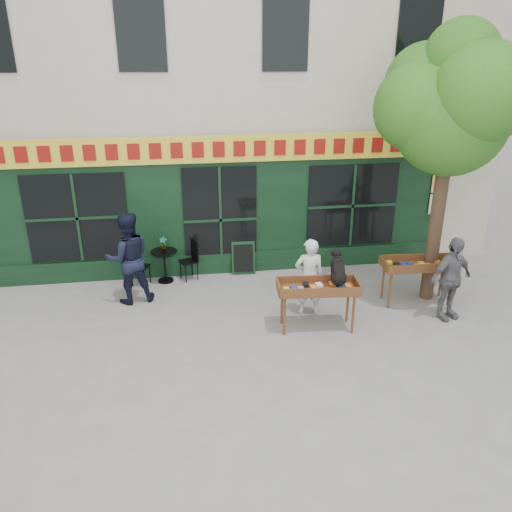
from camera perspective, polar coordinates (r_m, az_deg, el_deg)
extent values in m
plane|color=slate|center=(10.13, -2.69, -7.13)|extent=(80.00, 80.00, 0.00)
cube|color=beige|center=(14.85, -5.86, 22.11)|extent=(14.00, 7.00, 10.00)
cube|color=black|center=(11.75, -4.16, 5.46)|extent=(11.00, 0.16, 3.20)
cube|color=yellow|center=(11.32, -4.30, 12.10)|extent=(11.00, 0.06, 0.60)
cube|color=maroon|center=(11.28, -4.28, 12.07)|extent=(9.60, 0.03, 0.34)
cube|color=black|center=(12.11, -3.95, -0.82)|extent=(11.00, 0.10, 0.50)
cube|color=black|center=(11.73, -4.08, 4.15)|extent=(1.70, 0.05, 2.50)
cube|color=black|center=(11.86, -19.74, 4.11)|extent=(2.20, 0.05, 2.00)
cube|color=black|center=(12.34, 10.93, 5.67)|extent=(2.20, 0.05, 2.00)
cube|color=silver|center=(13.23, 20.00, 5.61)|extent=(0.42, 0.02, 0.50)
cube|color=#E5D14C|center=(13.10, 20.31, 7.91)|extent=(0.42, 0.02, 0.50)
cube|color=silver|center=(12.99, 20.63, 10.26)|extent=(0.42, 0.02, 0.50)
cylinder|color=#382619|center=(10.95, 19.95, 4.05)|extent=(0.28, 0.28, 3.60)
sphere|color=#185513|center=(10.56, 21.38, 14.41)|extent=(2.20, 2.20, 2.20)
sphere|color=#185513|center=(11.15, 24.07, 15.92)|extent=(1.80, 1.80, 1.80)
sphere|color=#185513|center=(10.44, 18.01, 15.87)|extent=(1.70, 1.70, 1.70)
sphere|color=#185513|center=(10.11, 24.50, 16.57)|extent=(1.80, 1.80, 1.80)
sphere|color=#185513|center=(10.90, 18.80, 18.11)|extent=(1.60, 1.60, 1.60)
sphere|color=#185513|center=(10.64, 22.45, 20.31)|extent=(1.40, 1.40, 1.40)
cylinder|color=brown|center=(9.38, 3.27, -6.90)|extent=(0.05, 0.05, 0.80)
cylinder|color=brown|center=(9.61, 11.04, -6.55)|extent=(0.05, 0.05, 0.80)
cylinder|color=brown|center=(9.76, 2.97, -5.66)|extent=(0.05, 0.05, 0.80)
cylinder|color=brown|center=(9.99, 10.44, -5.36)|extent=(0.05, 0.05, 0.80)
cube|color=brown|center=(9.48, 7.09, -3.87)|extent=(1.55, 0.72, 0.05)
cube|color=brown|center=(9.18, 7.43, -4.20)|extent=(1.50, 0.18, 0.18)
cube|color=brown|center=(9.70, 6.81, -2.70)|extent=(1.50, 0.18, 0.18)
cube|color=brown|center=(9.45, 7.10, -3.54)|extent=(1.33, 0.52, 0.06)
imported|color=silver|center=(10.05, 6.09, -2.37)|extent=(0.62, 0.44, 1.61)
cylinder|color=brown|center=(10.71, 15.05, -3.82)|extent=(0.05, 0.05, 0.80)
cylinder|color=brown|center=(11.22, 21.31, -3.43)|extent=(0.05, 0.05, 0.80)
cylinder|color=brown|center=(11.09, 14.30, -2.85)|extent=(0.05, 0.05, 0.80)
cylinder|color=brown|center=(11.57, 20.40, -2.51)|extent=(0.05, 0.05, 0.80)
cube|color=brown|center=(10.97, 18.08, -1.16)|extent=(1.53, 0.68, 0.05)
cube|color=brown|center=(10.69, 18.70, -1.36)|extent=(1.50, 0.14, 0.18)
cube|color=brown|center=(11.18, 17.57, -0.20)|extent=(1.50, 0.14, 0.18)
cube|color=brown|center=(10.95, 18.11, -0.87)|extent=(1.32, 0.48, 0.06)
imported|color=#59595E|center=(10.50, 21.34, -2.44)|extent=(1.08, 0.68, 1.71)
cylinder|color=black|center=(11.90, -10.26, -2.77)|extent=(0.36, 0.36, 0.03)
cylinder|color=black|center=(11.75, -10.37, -1.17)|extent=(0.04, 0.04, 0.72)
cylinder|color=black|center=(11.62, -10.49, 0.51)|extent=(0.60, 0.60, 0.03)
cube|color=black|center=(11.67, -13.10, -1.20)|extent=(0.47, 0.47, 0.03)
cube|color=black|center=(11.65, -13.95, 0.01)|extent=(0.16, 0.34, 0.50)
cylinder|color=black|center=(11.57, -12.65, -2.60)|extent=(0.02, 0.02, 0.44)
cylinder|color=black|center=(11.82, -12.04, -2.02)|extent=(0.02, 0.02, 0.44)
cylinder|color=black|center=(11.70, -13.98, -2.45)|extent=(0.02, 0.02, 0.44)
cylinder|color=black|center=(11.94, -13.34, -1.87)|extent=(0.02, 0.02, 0.44)
cube|color=black|center=(11.77, -7.72, -0.61)|extent=(0.47, 0.47, 0.03)
cube|color=black|center=(11.74, -7.03, 0.68)|extent=(0.17, 0.34, 0.50)
cylinder|color=black|center=(11.93, -8.62, -1.54)|extent=(0.02, 0.02, 0.44)
cylinder|color=black|center=(11.67, -8.02, -2.04)|extent=(0.02, 0.02, 0.44)
cylinder|color=black|center=(12.04, -7.31, -1.25)|extent=(0.02, 0.02, 0.44)
cylinder|color=black|center=(11.78, -6.70, -1.74)|extent=(0.02, 0.02, 0.44)
imported|color=gray|center=(11.55, -10.56, 1.35)|extent=(0.19, 0.14, 0.34)
imported|color=black|center=(10.74, -14.37, -0.26)|extent=(1.10, 0.94, 1.97)
cube|color=black|center=(11.99, -1.45, -0.23)|extent=(0.57, 0.22, 0.79)
cube|color=black|center=(11.97, -1.44, -0.26)|extent=(0.47, 0.19, 0.65)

